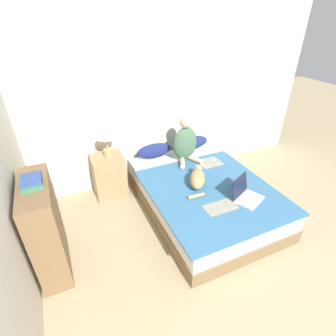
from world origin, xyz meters
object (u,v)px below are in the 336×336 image
pillow_near (154,150)px  bookshelf (46,228)px  cat_tabby (198,178)px  laptop_open (246,195)px  table_lamp (106,134)px  person_sitting (185,142)px  pillow_far (192,143)px  nightstand (109,176)px  bed (203,196)px  book_stack_top (31,182)px

pillow_near → bookshelf: 1.91m
pillow_near → cat_tabby: (0.22, -0.92, -0.01)m
cat_tabby → laptop_open: size_ratio=1.11×
table_lamp → bookshelf: 1.41m
table_lamp → person_sitting: bearing=-10.4°
person_sitting → table_lamp: person_sitting is taller
person_sitting → bookshelf: size_ratio=0.66×
pillow_far → cat_tabby: (-0.43, -0.92, -0.01)m
table_lamp → bookshelf: table_lamp is taller
laptop_open → bookshelf: (-2.19, 0.35, 0.03)m
pillow_near → pillow_far: size_ratio=1.00×
nightstand → bookshelf: (-0.85, -0.99, 0.20)m
pillow_near → cat_tabby: size_ratio=1.15×
bed → laptop_open: (0.28, -0.50, 0.28)m
pillow_far → book_stack_top: size_ratio=2.37×
table_lamp → bed: bearing=-39.8°
pillow_near → nightstand: 0.77m
table_lamp → book_stack_top: bearing=-131.3°
book_stack_top → laptop_open: bearing=-9.1°
nightstand → pillow_near: bearing=5.4°
pillow_far → person_sitting: bearing=-135.9°
bed → nightstand: nightstand is taller
person_sitting → table_lamp: 1.13m
pillow_near → person_sitting: (0.39, -0.26, 0.18)m
pillow_far → laptop_open: bearing=-92.0°
pillow_far → cat_tabby: bearing=-115.0°
book_stack_top → bookshelf: bearing=147.9°
bed → book_stack_top: size_ratio=9.01×
cat_tabby → nightstand: nightstand is taller
bed → book_stack_top: bearing=-175.6°
pillow_far → cat_tabby: pillow_far is taller
pillow_far → bookshelf: bookshelf is taller
cat_tabby → table_lamp: table_lamp is taller
bed → person_sitting: person_sitting is taller
table_lamp → cat_tabby: bearing=-43.1°
cat_tabby → book_stack_top: (-1.81, -0.14, 0.54)m
bed → person_sitting: 0.83m
pillow_far → table_lamp: size_ratio=1.24×
laptop_open → pillow_near: bearing=88.6°
bed → book_stack_top: book_stack_top is taller
table_lamp → book_stack_top: (-0.88, -1.00, 0.12)m
bed → bookshelf: size_ratio=2.00×
pillow_near → bed: bearing=-70.4°
pillow_far → laptop_open: laptop_open is taller
person_sitting → book_stack_top: (-1.97, -0.80, 0.35)m
pillow_far → nightstand: bearing=-177.1°
cat_tabby → bookshelf: bearing=126.8°
laptop_open → book_stack_top: 2.29m
bed → pillow_far: bearing=70.4°
cat_tabby → nightstand: size_ratio=0.74×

